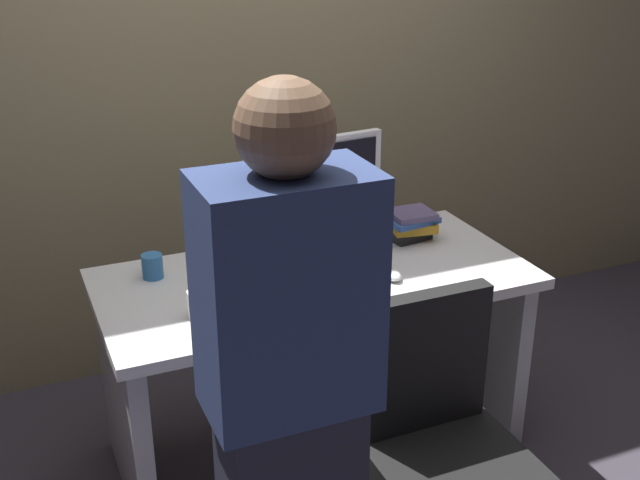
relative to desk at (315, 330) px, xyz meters
The scene contains 11 objects.
ground_plane 0.52m from the desk, ahead, with size 9.00×9.00×0.00m, color #3D3842.
wall_back 1.34m from the desk, 90.00° to the left, with size 6.40×0.10×3.00m, color #8C7F5B.
desk is the anchor object (origin of this frame).
office_chair 0.77m from the desk, 83.38° to the right, with size 0.52×0.52×0.94m.
person_at_desk 1.00m from the desk, 116.41° to the right, with size 0.40×0.24×1.64m.
monitor 0.50m from the desk, 66.80° to the left, with size 0.54×0.16×0.46m.
keyboard 0.27m from the desk, 115.78° to the right, with size 0.43×0.13×0.02m, color white.
mouse 0.36m from the desk, 31.41° to the right, with size 0.06×0.10×0.03m, color white.
cup_near_keyboard 0.56m from the desk, 161.39° to the right, with size 0.07×0.07×0.09m, color white.
cup_by_monitor 0.63m from the desk, 159.69° to the left, with size 0.07×0.07×0.09m, color #3372B2.
book_stack 0.57m from the desk, 17.30° to the left, with size 0.21×0.18×0.12m.
Camera 1 is at (-1.00, -2.38, 1.97)m, focal length 45.24 mm.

